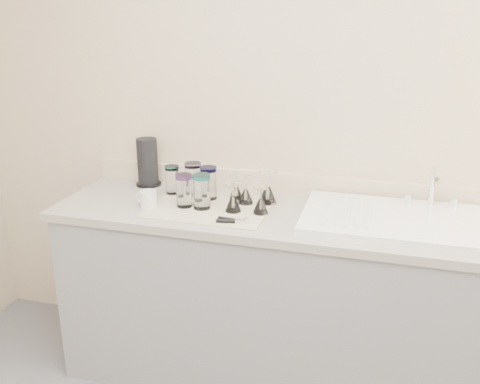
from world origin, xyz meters
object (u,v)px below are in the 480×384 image
(tumbler_purple, at_px, (209,183))
(paper_towel_roll, at_px, (148,163))
(tumbler_lavender, at_px, (202,191))
(goblet_front_left, at_px, (233,202))
(tumbler_teal, at_px, (172,179))
(goblet_back_left, at_px, (246,194))
(tumbler_blue, at_px, (184,190))
(tumbler_cyan, at_px, (193,179))
(goblet_back_right, at_px, (268,192))
(goblet_front_right, at_px, (261,204))
(sink_unit, at_px, (398,220))
(white_mug, at_px, (148,199))
(goblet_extra, at_px, (236,190))
(can_opener, at_px, (232,221))

(tumbler_purple, bearing_deg, paper_towel_roll, 160.34)
(tumbler_lavender, height_order, goblet_front_left, tumbler_lavender)
(tumbler_purple, bearing_deg, tumbler_teal, 172.45)
(goblet_back_left, xyz_separation_m, paper_towel_roll, (-0.57, 0.15, 0.07))
(tumbler_blue, xyz_separation_m, goblet_back_left, (0.26, 0.12, -0.04))
(tumbler_teal, relative_size, goblet_back_left, 1.10)
(tumbler_cyan, bearing_deg, tumbler_lavender, -58.41)
(goblet_back_right, xyz_separation_m, goblet_front_right, (0.00, -0.14, -0.01))
(sink_unit, relative_size, white_mug, 7.01)
(tumbler_purple, bearing_deg, goblet_front_left, -38.89)
(tumbler_cyan, distance_m, tumbler_blue, 0.17)
(goblet_back_left, height_order, goblet_extra, goblet_back_left)
(white_mug, distance_m, paper_towel_roll, 0.35)
(goblet_back_right, bearing_deg, tumbler_lavender, -150.39)
(tumbler_purple, height_order, tumbler_lavender, tumbler_lavender)
(tumbler_blue, relative_size, white_mug, 1.33)
(tumbler_cyan, xyz_separation_m, goblet_back_left, (0.28, -0.05, -0.04))
(goblet_back_left, height_order, goblet_back_right, goblet_back_right)
(tumbler_cyan, height_order, white_mug, tumbler_cyan)
(tumbler_teal, distance_m, goblet_front_left, 0.40)
(tumbler_purple, bearing_deg, white_mug, -145.41)
(goblet_back_left, bearing_deg, tumbler_teal, 174.21)
(tumbler_purple, relative_size, goblet_extra, 1.31)
(tumbler_purple, relative_size, tumbler_blue, 1.03)
(tumbler_teal, bearing_deg, goblet_extra, 2.25)
(tumbler_lavender, relative_size, paper_towel_roll, 0.65)
(can_opener, bearing_deg, goblet_front_right, 57.87)
(sink_unit, relative_size, paper_towel_roll, 3.27)
(goblet_front_left, distance_m, paper_towel_roll, 0.61)
(sink_unit, height_order, goblet_back_left, sink_unit)
(sink_unit, height_order, can_opener, sink_unit)
(tumbler_blue, distance_m, can_opener, 0.31)
(tumbler_teal, relative_size, goblet_extra, 1.16)
(tumbler_cyan, bearing_deg, paper_towel_roll, 161.03)
(tumbler_teal, relative_size, goblet_front_left, 1.06)
(tumbler_cyan, bearing_deg, sink_unit, -6.13)
(sink_unit, relative_size, tumbler_cyan, 5.02)
(sink_unit, height_order, goblet_extra, sink_unit)
(tumbler_cyan, height_order, goblet_back_right, tumbler_cyan)
(tumbler_purple, xyz_separation_m, can_opener, (0.20, -0.27, -0.07))
(tumbler_cyan, distance_m, goblet_back_left, 0.29)
(paper_towel_roll, bearing_deg, sink_unit, -9.16)
(paper_towel_roll, bearing_deg, tumbler_teal, -31.07)
(tumbler_cyan, relative_size, tumbler_blue, 1.05)
(tumbler_cyan, xyz_separation_m, can_opener, (0.29, -0.30, -0.07))
(tumbler_lavender, xyz_separation_m, goblet_back_right, (0.28, 0.16, -0.03))
(goblet_back_right, bearing_deg, sink_unit, -8.57)
(tumbler_purple, relative_size, tumbler_lavender, 0.98)
(tumbler_purple, distance_m, white_mug, 0.30)
(tumbler_lavender, distance_m, paper_towel_roll, 0.48)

